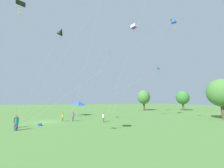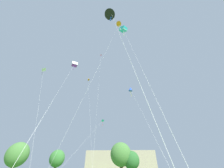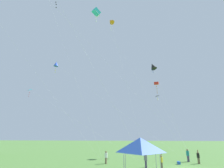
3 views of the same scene
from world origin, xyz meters
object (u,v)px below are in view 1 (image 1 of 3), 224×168
at_px(person_black_shirt, 15,121).
at_px(kite_pink_delta_1, 146,0).
at_px(person_grey_shirt, 73,116).
at_px(kite_cyan_delta_4, 157,69).
at_px(kite_white_box_7, 134,27).
at_px(kite_white_delta_9, 110,52).
at_px(kite_black_diamond_2, 61,32).
at_px(kite_blue_diamond_8, 174,20).
at_px(kite_black_delta_3, 21,5).
at_px(person_teal_shirt, 17,123).
at_px(person_white_shirt, 103,117).
at_px(festival_tent, 79,103).
at_px(person_yellow_shirt, 63,117).
at_px(cooler_box, 40,125).
at_px(kite_orange_diamond_6, 171,19).

height_order(person_black_shirt, kite_pink_delta_1, kite_pink_delta_1).
distance_m(person_grey_shirt, kite_cyan_delta_4, 20.06).
xyz_separation_m(kite_white_box_7, kite_white_delta_9, (-2.73, -6.65, -7.44)).
bearing_deg(kite_black_diamond_2, kite_blue_diamond_8, 78.94).
height_order(kite_pink_delta_1, kite_black_delta_3, kite_pink_delta_1).
bearing_deg(kite_black_diamond_2, kite_black_delta_3, -10.34).
xyz_separation_m(person_teal_shirt, kite_white_box_7, (-11.99, 22.55, 24.38)).
xyz_separation_m(person_white_shirt, kite_white_delta_9, (-11.39, 3.82, 17.00)).
xyz_separation_m(person_black_shirt, kite_black_delta_3, (9.86, 3.61, 10.97)).
distance_m(festival_tent, kite_black_diamond_2, 18.35).
height_order(person_white_shirt, kite_pink_delta_1, kite_pink_delta_1).
height_order(festival_tent, kite_blue_diamond_8, kite_blue_diamond_8).
height_order(person_teal_shirt, person_yellow_shirt, person_teal_shirt).
distance_m(cooler_box, person_yellow_shirt, 4.57).
bearing_deg(person_yellow_shirt, person_black_shirt, 23.12).
xyz_separation_m(cooler_box, person_teal_shirt, (2.62, -2.05, 0.78)).
bearing_deg(person_yellow_shirt, kite_white_box_7, -175.68).
bearing_deg(person_teal_shirt, kite_black_delta_3, 112.78).
bearing_deg(person_black_shirt, kite_black_diamond_2, 40.73).
distance_m(person_yellow_shirt, kite_black_diamond_2, 15.03).
bearing_deg(kite_orange_diamond_6, person_black_shirt, -75.34).
xyz_separation_m(kite_black_diamond_2, kite_white_delta_9, (-13.30, 11.46, 2.82)).
bearing_deg(person_black_shirt, kite_blue_diamond_8, 35.38).
height_order(cooler_box, kite_orange_diamond_6, kite_orange_diamond_6).
height_order(person_teal_shirt, kite_white_delta_9, kite_white_delta_9).
bearing_deg(festival_tent, kite_white_delta_9, 88.47).
relative_size(person_yellow_shirt, kite_black_delta_3, 0.14).
bearing_deg(person_grey_shirt, person_yellow_shirt, -165.31).
bearing_deg(kite_orange_diamond_6, kite_blue_diamond_8, -40.30).
xyz_separation_m(kite_black_delta_3, kite_white_delta_9, (-22.77, 13.18, 6.04)).
height_order(person_yellow_shirt, kite_black_delta_3, kite_black_delta_3).
height_order(person_yellow_shirt, kite_blue_diamond_8, kite_blue_diamond_8).
height_order(kite_black_delta_3, kite_orange_diamond_6, kite_orange_diamond_6).
bearing_deg(kite_pink_delta_1, kite_blue_diamond_8, 4.74).
distance_m(festival_tent, person_black_shirt, 15.81).
bearing_deg(kite_pink_delta_1, kite_white_box_7, -177.39).
relative_size(cooler_box, person_grey_shirt, 0.27).
xyz_separation_m(person_white_shirt, person_yellow_shirt, (-2.83, -7.21, -0.08)).
bearing_deg(person_grey_shirt, kite_white_box_7, 42.14).
bearing_deg(kite_black_delta_3, kite_white_box_7, 135.31).
bearing_deg(kite_white_delta_9, kite_white_box_7, 67.71).
relative_size(person_black_shirt, kite_pink_delta_1, 0.06).
xyz_separation_m(festival_tent, cooler_box, (12.32, -5.58, -2.91)).
bearing_deg(kite_orange_diamond_6, kite_black_delta_3, -59.15).
height_order(person_white_shirt, person_teal_shirt, person_teal_shirt).
distance_m(person_grey_shirt, kite_blue_diamond_8, 25.23).
xyz_separation_m(cooler_box, person_grey_shirt, (-3.33, 4.67, 0.79)).
distance_m(cooler_box, kite_black_delta_3, 15.84).
bearing_deg(kite_blue_diamond_8, person_black_shirt, -99.59).
distance_m(person_grey_shirt, kite_white_box_7, 29.68).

